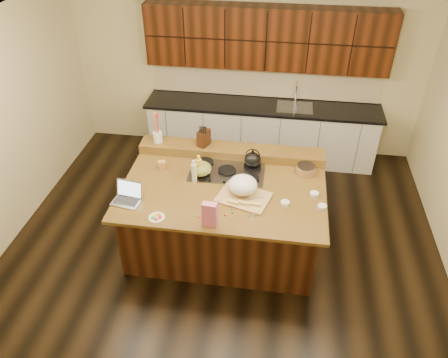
# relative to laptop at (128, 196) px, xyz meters

# --- Properties ---
(room) EXTENTS (5.52, 5.02, 2.72)m
(room) POSITION_rel_laptop_xyz_m (1.03, 0.40, 0.37)
(room) COLOR black
(room) RESTS_ON ground
(island) EXTENTS (2.40, 1.60, 0.92)m
(island) POSITION_rel_laptop_xyz_m (1.03, 0.40, -0.51)
(island) COLOR black
(island) RESTS_ON ground
(back_ledge) EXTENTS (2.40, 0.30, 0.12)m
(back_ledge) POSITION_rel_laptop_xyz_m (1.03, 1.10, 0.00)
(back_ledge) COLOR black
(back_ledge) RESTS_ON island
(cooktop) EXTENTS (0.92, 0.52, 0.05)m
(cooktop) POSITION_rel_laptop_xyz_m (1.03, 0.70, -0.04)
(cooktop) COLOR gray
(cooktop) RESTS_ON island
(back_counter) EXTENTS (3.70, 0.66, 2.40)m
(back_counter) POSITION_rel_laptop_xyz_m (1.33, 2.62, 0.00)
(back_counter) COLOR silver
(back_counter) RESTS_ON ground
(kettle) EXTENTS (0.23, 0.23, 0.18)m
(kettle) POSITION_rel_laptop_xyz_m (1.33, 0.83, 0.08)
(kettle) COLOR black
(kettle) RESTS_ON cooktop
(green_bowl) EXTENTS (0.27, 0.27, 0.15)m
(green_bowl) POSITION_rel_laptop_xyz_m (0.73, 0.57, 0.06)
(green_bowl) COLOR olive
(green_bowl) RESTS_ON cooktop
(laptop) EXTENTS (0.34, 0.29, 0.22)m
(laptop) POSITION_rel_laptop_xyz_m (0.00, 0.00, 0.00)
(laptop) COLOR #B7B7BC
(laptop) RESTS_ON island
(oil_bottle) EXTENTS (0.08, 0.08, 0.27)m
(oil_bottle) POSITION_rel_laptop_xyz_m (0.72, 0.53, 0.08)
(oil_bottle) COLOR yellow
(oil_bottle) RESTS_ON island
(vinegar_bottle) EXTENTS (0.08, 0.08, 0.25)m
(vinegar_bottle) POSITION_rel_laptop_xyz_m (0.68, 0.45, 0.07)
(vinegar_bottle) COLOR silver
(vinegar_bottle) RESTS_ON island
(wooden_tray) EXTENTS (0.67, 0.56, 0.23)m
(wooden_tray) POSITION_rel_laptop_xyz_m (1.28, 0.28, 0.05)
(wooden_tray) COLOR tan
(wooden_tray) RESTS_ON island
(ramekin_a) EXTENTS (0.12, 0.12, 0.04)m
(ramekin_a) POSITION_rel_laptop_xyz_m (1.76, 0.17, -0.04)
(ramekin_a) COLOR white
(ramekin_a) RESTS_ON island
(ramekin_b) EXTENTS (0.11, 0.11, 0.04)m
(ramekin_b) POSITION_rel_laptop_xyz_m (2.17, 0.16, -0.04)
(ramekin_b) COLOR white
(ramekin_b) RESTS_ON island
(ramekin_c) EXTENTS (0.12, 0.12, 0.04)m
(ramekin_c) POSITION_rel_laptop_xyz_m (2.09, 0.38, -0.04)
(ramekin_c) COLOR white
(ramekin_c) RESTS_ON island
(strainer_bowl) EXTENTS (0.28, 0.28, 0.09)m
(strainer_bowl) POSITION_rel_laptop_xyz_m (1.99, 0.83, -0.01)
(strainer_bowl) COLOR #996B3F
(strainer_bowl) RESTS_ON island
(kitchen_timer) EXTENTS (0.09, 0.09, 0.07)m
(kitchen_timer) POSITION_rel_laptop_xyz_m (1.42, -0.09, -0.02)
(kitchen_timer) COLOR silver
(kitchen_timer) RESTS_ON island
(pink_bag) EXTENTS (0.16, 0.09, 0.29)m
(pink_bag) POSITION_rel_laptop_xyz_m (0.99, -0.28, 0.09)
(pink_bag) COLOR pink
(pink_bag) RESTS_ON island
(candy_plate) EXTENTS (0.18, 0.18, 0.01)m
(candy_plate) POSITION_rel_laptop_xyz_m (0.40, -0.26, -0.05)
(candy_plate) COLOR white
(candy_plate) RESTS_ON island
(package_box) EXTENTS (0.10, 0.08, 0.12)m
(package_box) POSITION_rel_laptop_xyz_m (0.22, 0.64, 0.00)
(package_box) COLOR #BD7F42
(package_box) RESTS_ON island
(utensil_crock) EXTENTS (0.12, 0.12, 0.14)m
(utensil_crock) POSITION_rel_laptop_xyz_m (0.06, 1.10, 0.13)
(utensil_crock) COLOR white
(utensil_crock) RESTS_ON back_ledge
(knife_block) EXTENTS (0.17, 0.20, 0.22)m
(knife_block) POSITION_rel_laptop_xyz_m (0.67, 1.10, 0.17)
(knife_block) COLOR black
(knife_block) RESTS_ON back_ledge
(gumdrop_0) EXTENTS (0.02, 0.02, 0.02)m
(gumdrop_0) POSITION_rel_laptop_xyz_m (1.13, -0.11, -0.05)
(gumdrop_0) COLOR red
(gumdrop_0) RESTS_ON island
(gumdrop_1) EXTENTS (0.02, 0.02, 0.02)m
(gumdrop_1) POSITION_rel_laptop_xyz_m (0.81, -0.17, -0.05)
(gumdrop_1) COLOR #198C26
(gumdrop_1) RESTS_ON island
(gumdrop_2) EXTENTS (0.02, 0.02, 0.02)m
(gumdrop_2) POSITION_rel_laptop_xyz_m (1.02, -0.22, -0.05)
(gumdrop_2) COLOR red
(gumdrop_2) RESTS_ON island
(gumdrop_3) EXTENTS (0.02, 0.02, 0.02)m
(gumdrop_3) POSITION_rel_laptop_xyz_m (1.20, -0.06, -0.05)
(gumdrop_3) COLOR #198C26
(gumdrop_3) RESTS_ON island
(gumdrop_4) EXTENTS (0.02, 0.02, 0.02)m
(gumdrop_4) POSITION_rel_laptop_xyz_m (0.96, -0.17, -0.05)
(gumdrop_4) COLOR red
(gumdrop_4) RESTS_ON island
(gumdrop_5) EXTENTS (0.02, 0.02, 0.02)m
(gumdrop_5) POSITION_rel_laptop_xyz_m (0.94, 0.01, -0.05)
(gumdrop_5) COLOR #198C26
(gumdrop_5) RESTS_ON island
(gumdrop_6) EXTENTS (0.02, 0.02, 0.02)m
(gumdrop_6) POSITION_rel_laptop_xyz_m (0.85, -0.18, -0.05)
(gumdrop_6) COLOR red
(gumdrop_6) RESTS_ON island
(gumdrop_7) EXTENTS (0.02, 0.02, 0.02)m
(gumdrop_7) POSITION_rel_laptop_xyz_m (1.18, 0.00, -0.05)
(gumdrop_7) COLOR #198C26
(gumdrop_7) RESTS_ON island
(gumdrop_8) EXTENTS (0.02, 0.02, 0.02)m
(gumdrop_8) POSITION_rel_laptop_xyz_m (0.89, -0.11, -0.05)
(gumdrop_8) COLOR red
(gumdrop_8) RESTS_ON island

